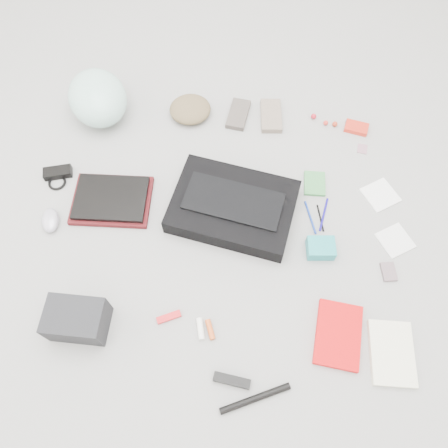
{
  "coord_description": "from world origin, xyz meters",
  "views": [
    {
      "loc": [
        0.0,
        -0.79,
        1.59
      ],
      "look_at": [
        0.0,
        0.0,
        0.05
      ],
      "focal_mm": 35.0,
      "sensor_mm": 36.0,
      "label": 1
    }
  ],
  "objects_px": {
    "messenger_bag": "(233,207)",
    "laptop": "(111,198)",
    "accordion_wallet": "(321,248)",
    "bike_helmet": "(98,98)",
    "camera_bag": "(77,320)",
    "book_red": "(338,335)"
  },
  "relations": [
    {
      "from": "messenger_bag",
      "to": "laptop",
      "type": "relative_size",
      "value": 1.65
    },
    {
      "from": "laptop",
      "to": "accordion_wallet",
      "type": "bearing_deg",
      "value": -11.8
    },
    {
      "from": "laptop",
      "to": "bike_helmet",
      "type": "xyz_separation_m",
      "value": [
        -0.1,
        0.49,
        0.06
      ]
    },
    {
      "from": "laptop",
      "to": "camera_bag",
      "type": "relative_size",
      "value": 1.45
    },
    {
      "from": "bike_helmet",
      "to": "book_red",
      "type": "height_order",
      "value": "bike_helmet"
    },
    {
      "from": "bike_helmet",
      "to": "camera_bag",
      "type": "xyz_separation_m",
      "value": [
        0.05,
        -1.01,
        -0.03
      ]
    },
    {
      "from": "messenger_bag",
      "to": "book_red",
      "type": "height_order",
      "value": "messenger_bag"
    },
    {
      "from": "book_red",
      "to": "accordion_wallet",
      "type": "bearing_deg",
      "value": 107.23
    },
    {
      "from": "bike_helmet",
      "to": "book_red",
      "type": "relative_size",
      "value": 1.36
    },
    {
      "from": "accordion_wallet",
      "to": "laptop",
      "type": "bearing_deg",
      "value": 164.93
    },
    {
      "from": "camera_bag",
      "to": "accordion_wallet",
      "type": "relative_size",
      "value": 1.9
    },
    {
      "from": "messenger_bag",
      "to": "book_red",
      "type": "xyz_separation_m",
      "value": [
        0.38,
        -0.51,
        -0.03
      ]
    },
    {
      "from": "book_red",
      "to": "laptop",
      "type": "bearing_deg",
      "value": 159.38
    },
    {
      "from": "book_red",
      "to": "messenger_bag",
      "type": "bearing_deg",
      "value": 137.91
    },
    {
      "from": "camera_bag",
      "to": "laptop",
      "type": "bearing_deg",
      "value": 90.3
    },
    {
      "from": "laptop",
      "to": "accordion_wallet",
      "type": "relative_size",
      "value": 2.76
    },
    {
      "from": "bike_helmet",
      "to": "camera_bag",
      "type": "bearing_deg",
      "value": -109.23
    },
    {
      "from": "accordion_wallet",
      "to": "messenger_bag",
      "type": "bearing_deg",
      "value": 152.22
    },
    {
      "from": "laptop",
      "to": "messenger_bag",
      "type": "bearing_deg",
      "value": -2.17
    },
    {
      "from": "camera_bag",
      "to": "messenger_bag",
      "type": "bearing_deg",
      "value": 46.19
    },
    {
      "from": "messenger_bag",
      "to": "bike_helmet",
      "type": "height_order",
      "value": "bike_helmet"
    },
    {
      "from": "bike_helmet",
      "to": "laptop",
      "type": "bearing_deg",
      "value": -100.31
    }
  ]
}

